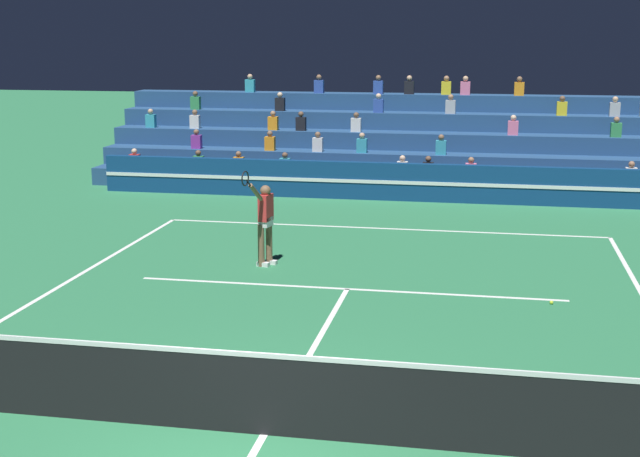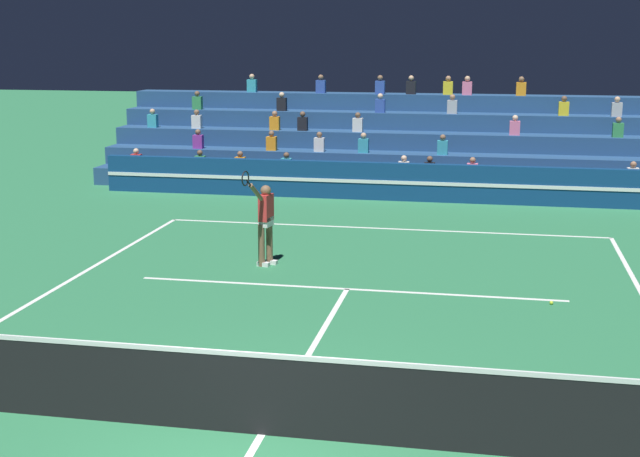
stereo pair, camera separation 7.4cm
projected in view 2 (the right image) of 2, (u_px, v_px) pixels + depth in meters
ground_plane at (262, 435)px, 10.90m from camera, size 120.00×120.00×0.00m
court_lines at (262, 434)px, 10.90m from camera, size 11.10×23.90×0.01m
tennis_net at (261, 393)px, 10.78m from camera, size 12.00×0.10×1.10m
sponsor_banner_wall at (399, 182)px, 25.89m from camera, size 18.00×0.26×1.10m
bleacher_stand at (412, 149)px, 29.43m from camera, size 19.87×4.75×3.38m
tennis_player at (265, 220)px, 18.58m from camera, size 0.45×1.40×2.21m
tennis_ball at (551, 303)px, 16.08m from camera, size 0.07×0.07×0.07m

